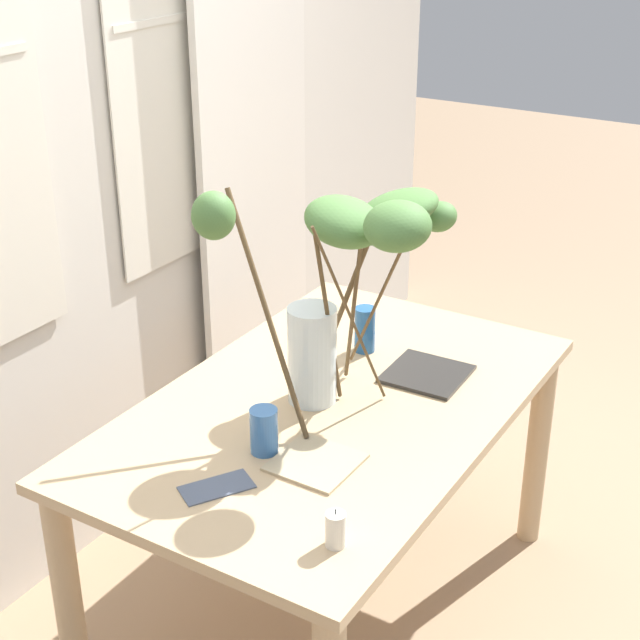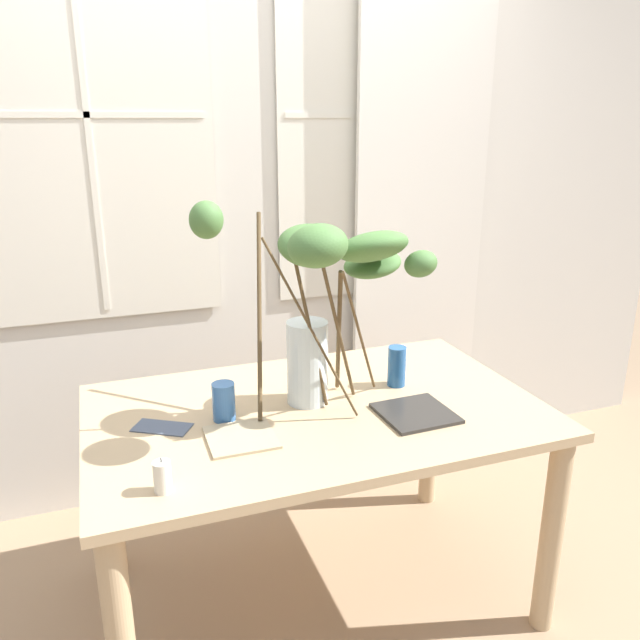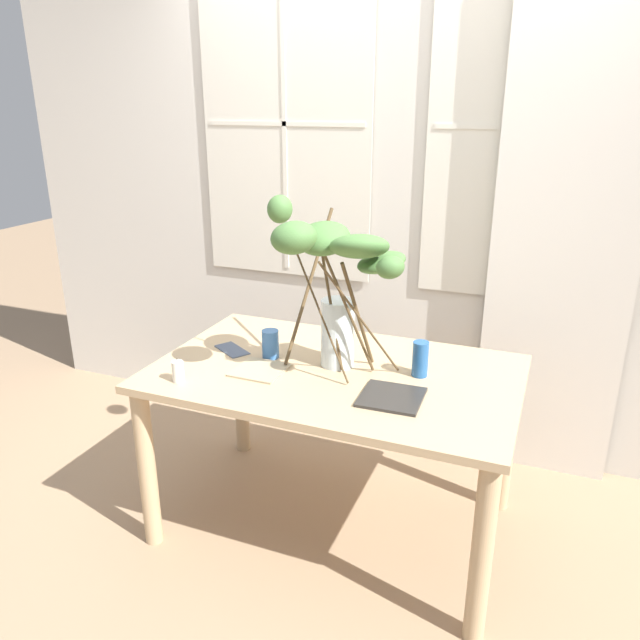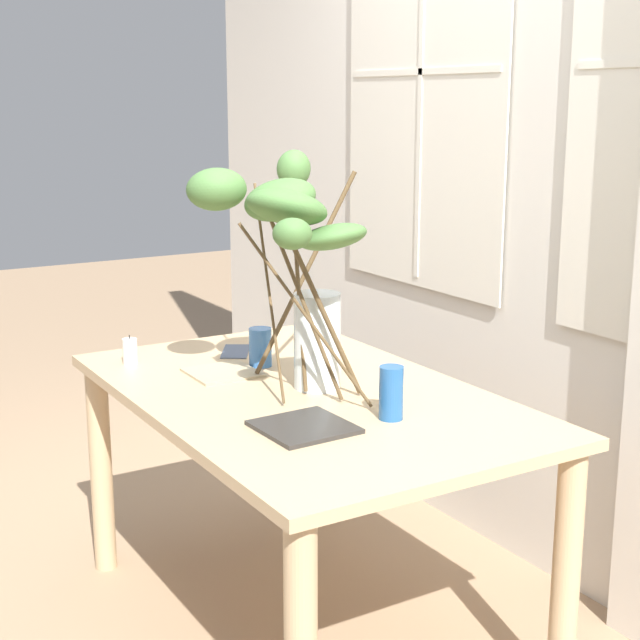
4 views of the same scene
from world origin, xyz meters
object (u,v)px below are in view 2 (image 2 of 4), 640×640
Objects in this scene: vase_with_branches at (325,287)px; plate_square_right at (416,413)px; pillar_candle at (162,477)px; drinking_glass_blue_right at (397,366)px; dining_table at (316,439)px; drinking_glass_blue_left at (224,402)px; plate_square_left at (241,437)px.

vase_with_branches is 3.17× the size of plate_square_right.
pillar_candle is (-0.55, -0.29, -0.39)m from vase_with_branches.
plate_square_right is at bearing -101.60° from drinking_glass_blue_right.
vase_with_branches is 0.52m from plate_square_right.
drinking_glass_blue_right is at bearing 20.86° from vase_with_branches.
dining_table is 0.36m from drinking_glass_blue_left.
dining_table is at bearing -167.01° from drinking_glass_blue_right.
plate_square_right is at bearing -3.77° from plate_square_left.
plate_square_left is at bearing 176.23° from plate_square_right.
vase_with_branches is at bearing -75.27° from dining_table.
drinking_glass_blue_right reaches higher than drinking_glass_blue_left.
dining_table is 0.35m from plate_square_right.
dining_table is 2.06× the size of vase_with_branches.
drinking_glass_blue_right is (0.65, 0.06, 0.01)m from drinking_glass_blue_left.
drinking_glass_blue_left is at bearing 56.43° from pillar_candle.
plate_square_right is at bearing 11.63° from pillar_candle.
drinking_glass_blue_left is 0.61× the size of plate_square_left.
vase_with_branches reaches higher than dining_table.
vase_with_branches is 5.82× the size of drinking_glass_blue_left.
pillar_candle is at bearing -152.54° from vase_with_branches.
pillar_candle is at bearing -140.66° from plate_square_left.
plate_square_right reaches higher than dining_table.
drinking_glass_blue_right is 0.72× the size of plate_square_left.
drinking_glass_blue_right is (0.33, 0.12, -0.36)m from vase_with_branches.
drinking_glass_blue_left is 0.54× the size of plate_square_right.
plate_square_left is (0.02, -0.15, -0.06)m from drinking_glass_blue_left.
drinking_glass_blue_left is (-0.32, 0.07, -0.37)m from vase_with_branches.
plate_square_right reaches higher than plate_square_left.
plate_square_right is (0.60, -0.18, -0.06)m from drinking_glass_blue_left.
vase_with_branches is 4.96× the size of drinking_glass_blue_right.
drinking_glass_blue_left reaches higher than pillar_candle.
dining_table is at bearing 23.59° from plate_square_left.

